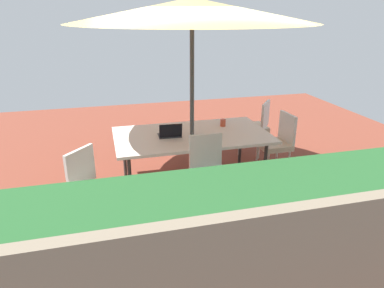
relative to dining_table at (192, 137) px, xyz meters
The scene contains 10 objects.
ground_plane 0.74m from the dining_table, ahead, with size 10.00×10.00×0.02m, color brown.
hedge_row 2.62m from the dining_table, 90.00° to the left, with size 6.30×0.75×1.31m, color #235628.
dining_table is the anchor object (origin of this frame).
patio_umbrella 1.71m from the dining_table, ahead, with size 3.22×3.22×2.61m.
chair_west 1.38m from the dining_table, behind, with size 0.47×0.46×0.98m.
chair_southwest 1.62m from the dining_table, 149.63° to the right, with size 0.58×0.58×0.98m.
chair_north 0.78m from the dining_table, 91.97° to the left, with size 0.46×0.47×0.98m.
chair_northeast 1.66m from the dining_table, 30.68° to the left, with size 0.59×0.58×0.98m.
laptop 0.35m from the dining_table, ahead, with size 0.33×0.26×0.21m.
cup 0.61m from the dining_table, 156.75° to the right, with size 0.08×0.08×0.11m, color #CC4C33.
Camera 1 is at (1.22, 4.66, 2.46)m, focal length 33.06 mm.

